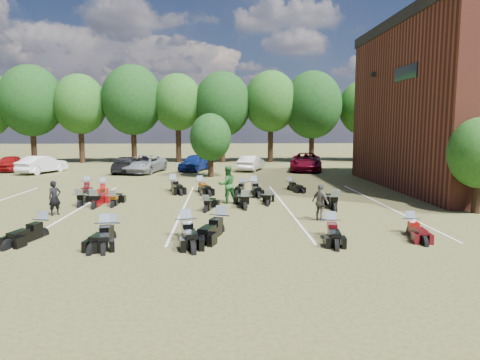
{
  "coord_description": "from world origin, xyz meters",
  "views": [
    {
      "loc": [
        -1.14,
        -17.75,
        3.95
      ],
      "look_at": [
        -0.2,
        4.0,
        1.2
      ],
      "focal_mm": 32.0,
      "sensor_mm": 36.0,
      "label": 1
    }
  ],
  "objects": [
    {
      "name": "car_6",
      "position": [
        6.33,
        19.72,
        0.79
      ],
      "size": [
        3.73,
        6.13,
        1.59
      ],
      "primitive_type": "imported",
      "rotation": [
        0.0,
        0.0,
        -0.2
      ],
      "color": "#610518",
      "rests_on": "ground"
    },
    {
      "name": "motorcycle_5",
      "position": [
        2.77,
        -2.9,
        0.0
      ],
      "size": [
        1.01,
        2.31,
        1.24
      ],
      "primitive_type": null,
      "rotation": [
        0.0,
        0.0,
        -0.14
      ],
      "color": "black",
      "rests_on": "ground"
    },
    {
      "name": "car_0",
      "position": [
        -19.76,
        20.49,
        0.7
      ],
      "size": [
        2.42,
        4.34,
        1.39
      ],
      "primitive_type": "imported",
      "rotation": [
        0.0,
        0.0,
        0.2
      ],
      "color": "maroon",
      "rests_on": "ground"
    },
    {
      "name": "motorcycle_15",
      "position": [
        -8.36,
        8.22,
        0.0
      ],
      "size": [
        1.2,
        2.2,
        1.17
      ],
      "primitive_type": null,
      "rotation": [
        0.0,
        0.0,
        0.26
      ],
      "color": "maroon",
      "rests_on": "ground"
    },
    {
      "name": "motorcycle_2",
      "position": [
        -5.22,
        -3.04,
        0.0
      ],
      "size": [
        1.21,
        2.35,
        1.25
      ],
      "primitive_type": null,
      "rotation": [
        0.0,
        0.0,
        0.23
      ],
      "color": "black",
      "rests_on": "ground"
    },
    {
      "name": "motorcycle_6",
      "position": [
        5.81,
        -2.63,
        0.0
      ],
      "size": [
        0.92,
        2.15,
        1.16
      ],
      "primitive_type": null,
      "rotation": [
        0.0,
        0.0,
        -0.13
      ],
      "color": "#44090E",
      "rests_on": "ground"
    },
    {
      "name": "motorcycle_3",
      "position": [
        -1.23,
        -2.27,
        0.0
      ],
      "size": [
        1.59,
        2.64,
        1.41
      ],
      "primitive_type": null,
      "rotation": [
        0.0,
        0.0,
        -0.34
      ],
      "color": "black",
      "rests_on": "ground"
    },
    {
      "name": "motorcycle_4",
      "position": [
        -2.42,
        -2.85,
        0.0
      ],
      "size": [
        1.27,
        2.63,
        1.4
      ],
      "primitive_type": null,
      "rotation": [
        0.0,
        0.0,
        0.19
      ],
      "color": "black",
      "rests_on": "ground"
    },
    {
      "name": "young_tree_midfield",
      "position": [
        -2.0,
        15.5,
        3.09
      ],
      "size": [
        3.2,
        3.2,
        4.7
      ],
      "color": "black",
      "rests_on": "ground"
    },
    {
      "name": "motorcycle_0",
      "position": [
        -7.64,
        -2.44,
        0.0
      ],
      "size": [
        1.28,
        2.36,
        1.25
      ],
      "primitive_type": null,
      "rotation": [
        0.0,
        0.0,
        -0.26
      ],
      "color": "black",
      "rests_on": "ground"
    },
    {
      "name": "motorcycle_10",
      "position": [
        -0.05,
        2.27,
        0.0
      ],
      "size": [
        0.88,
        2.44,
        1.34
      ],
      "primitive_type": null,
      "rotation": [
        0.0,
        0.0,
        3.19
      ],
      "color": "black",
      "rests_on": "ground"
    },
    {
      "name": "car_7",
      "position": [
        12.3,
        19.35,
        0.64
      ],
      "size": [
        2.05,
        4.49,
        1.27
      ],
      "primitive_type": "imported",
      "rotation": [
        0.0,
        0.0,
        3.08
      ],
      "color": "#323236",
      "rests_on": "ground"
    },
    {
      "name": "motorcycle_9",
      "position": [
        -8.14,
        3.29,
        0.0
      ],
      "size": [
        0.85,
        2.32,
        1.27
      ],
      "primitive_type": null,
      "rotation": [
        0.0,
        0.0,
        3.2
      ],
      "color": "black",
      "rests_on": "ground"
    },
    {
      "name": "person_black",
      "position": [
        -8.58,
        1.32,
        0.77
      ],
      "size": [
        0.66,
        0.66,
        1.55
      ],
      "primitive_type": "imported",
      "rotation": [
        0.0,
        0.0,
        0.8
      ],
      "color": "black",
      "rests_on": "ground"
    },
    {
      "name": "motorcycle_16",
      "position": [
        -4.12,
        8.37,
        0.0
      ],
      "size": [
        1.58,
        2.65,
        1.41
      ],
      "primitive_type": null,
      "rotation": [
        0.0,
        0.0,
        0.33
      ],
      "color": "black",
      "rests_on": "ground"
    },
    {
      "name": "motorcycle_20",
      "position": [
        3.11,
        8.45,
        0.0
      ],
      "size": [
        1.27,
        2.1,
        1.12
      ],
      "primitive_type": null,
      "rotation": [
        0.0,
        0.0,
        0.34
      ],
      "color": "black",
      "rests_on": "ground"
    },
    {
      "name": "car_3",
      "position": [
        -9.16,
        18.74,
        0.69
      ],
      "size": [
        2.01,
        4.8,
        1.38
      ],
      "primitive_type": "imported",
      "rotation": [
        0.0,
        0.0,
        3.13
      ],
      "color": "black",
      "rests_on": "ground"
    },
    {
      "name": "motorcycle_7",
      "position": [
        -7.31,
        2.87,
        0.0
      ],
      "size": [
        0.79,
        2.39,
        1.33
      ],
      "primitive_type": null,
      "rotation": [
        0.0,
        0.0,
        3.15
      ],
      "color": "maroon",
      "rests_on": "ground"
    },
    {
      "name": "car_4",
      "position": [
        -3.52,
        20.28,
        0.75
      ],
      "size": [
        3.1,
        4.72,
        1.5
      ],
      "primitive_type": "imported",
      "rotation": [
        0.0,
        0.0,
        -0.33
      ],
      "color": "navy",
      "rests_on": "ground"
    },
    {
      "name": "person_grey",
      "position": [
        2.99,
        -0.32,
        0.78
      ],
      "size": [
        0.81,
        0.98,
        1.56
      ],
      "primitive_type": "imported",
      "rotation": [
        0.0,
        0.0,
        2.12
      ],
      "color": "#524D46",
      "rests_on": "ground"
    },
    {
      "name": "car_2",
      "position": [
        -7.74,
        18.68,
        0.75
      ],
      "size": [
        3.56,
        5.82,
        1.51
      ],
      "primitive_type": "imported",
      "rotation": [
        0.0,
        0.0,
        -0.21
      ],
      "color": "gray",
      "rests_on": "ground"
    },
    {
      "name": "motorcycle_8",
      "position": [
        -6.5,
        3.16,
        0.0
      ],
      "size": [
        0.68,
        2.13,
        1.19
      ],
      "primitive_type": null,
      "rotation": [
        0.0,
        0.0,
        3.14
      ],
      "color": "black",
      "rests_on": "ground"
    },
    {
      "name": "car_1",
      "position": [
        -16.26,
        18.77,
        0.74
      ],
      "size": [
        3.05,
        4.74,
        1.47
      ],
      "primitive_type": "imported",
      "rotation": [
        0.0,
        0.0,
        2.78
      ],
      "color": "silver",
      "rests_on": "ground"
    },
    {
      "name": "motorcycle_13",
      "position": [
        4.17,
        1.86,
        0.0
      ],
      "size": [
        1.0,
        2.56,
        1.39
      ],
      "primitive_type": null,
      "rotation": [
        0.0,
        0.0,
        3.06
      ],
      "color": "black",
      "rests_on": "ground"
    },
    {
      "name": "parking_lines",
      "position": [
        -3.0,
        3.0,
        0.01
      ],
      "size": [
        20.1,
        14.0,
        0.01
      ],
      "color": "silver",
      "rests_on": "ground"
    },
    {
      "name": "ground",
      "position": [
        0.0,
        0.0,
        0.0
      ],
      "size": [
        160.0,
        160.0,
        0.0
      ],
      "primitive_type": "plane",
      "color": "brown",
      "rests_on": "ground"
    },
    {
      "name": "motorcycle_1",
      "position": [
        -5.01,
        -3.01,
        0.0
      ],
      "size": [
        0.98,
        2.3,
        1.24
      ],
      "primitive_type": null,
      "rotation": [
        0.0,
        0.0,
        -0.12
      ],
      "color": "black",
      "rests_on": "ground"
    },
    {
      "name": "motorcycle_12",
      "position": [
        1.15,
        3.2,
        0.0
      ],
      "size": [
        0.94,
        2.14,
        1.15
      ],
      "primitive_type": null,
      "rotation": [
        0.0,
        0.0,
        3.0
      ],
      "color": "black",
      "rests_on": "ground"
    },
    {
      "name": "motorcycle_17",
      "position": [
        -2.43,
        7.91,
        0.0
      ],
      "size": [
        1.49,
        2.52,
        1.34
      ],
      "primitive_type": null,
      "rotation": [
        0.0,
        0.0,
        0.32
      ],
      "color": "black",
      "rests_on": "ground"
    },
    {
      "name": "tree_line",
      "position": [
        -1.0,
        29.0,
        6.31
      ],
      "size": [
        56.0,
        6.0,
        9.79
      ],
      "color": "black",
      "rests_on": "ground"
    },
    {
      "name": "motorcycle_18",
      "position": [
        0.12,
        7.9,
        0.0
      ],
      "size": [
        1.18,
        2.14,
        1.14
      ],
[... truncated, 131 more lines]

